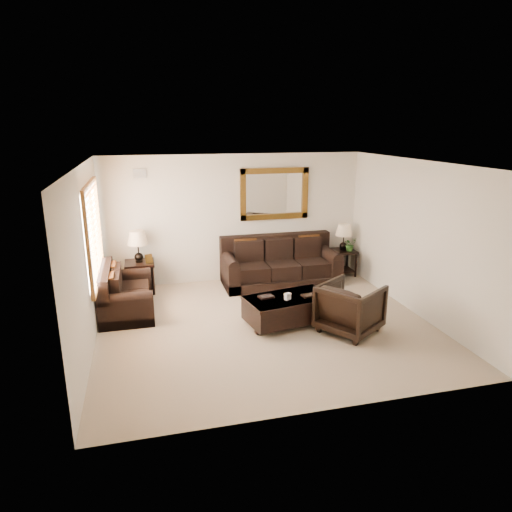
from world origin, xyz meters
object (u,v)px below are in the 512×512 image
object	(u,v)px
end_table_left	(139,252)
end_table_right	(343,242)
loveseat	(123,296)
coffee_table	(288,307)
sofa	(280,266)
armchair	(350,306)

from	to	relation	value
end_table_left	end_table_right	distance (m)	4.42
loveseat	coffee_table	distance (m)	2.96
loveseat	coffee_table	size ratio (longest dim) A/B	0.98
end_table_right	sofa	bearing A→B (deg)	-173.54
sofa	coffee_table	distance (m)	2.12
sofa	loveseat	distance (m)	3.32
end_table_right	armchair	size ratio (longest dim) A/B	1.29
sofa	coffee_table	world-z (taller)	sofa
loveseat	end_table_left	xyz separation A→B (m)	(0.30, 1.04, 0.51)
sofa	end_table_left	distance (m)	2.93
end_table_right	coffee_table	bearing A→B (deg)	-131.80
end_table_left	end_table_right	world-z (taller)	end_table_left
end_table_left	loveseat	bearing A→B (deg)	-106.16
end_table_left	end_table_right	size ratio (longest dim) A/B	1.09
sofa	end_table_left	xyz separation A→B (m)	(-2.89, 0.15, 0.47)
loveseat	sofa	bearing A→B (deg)	-74.37
loveseat	end_table_right	distance (m)	4.86
end_table_left	armchair	distance (m)	4.30
end_table_right	end_table_left	bearing A→B (deg)	-179.69
loveseat	coffee_table	world-z (taller)	loveseat
sofa	armchair	size ratio (longest dim) A/B	2.70
end_table_left	coffee_table	world-z (taller)	end_table_left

